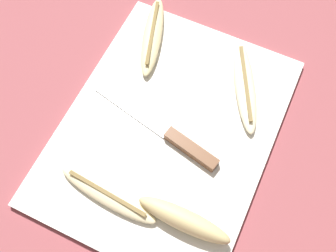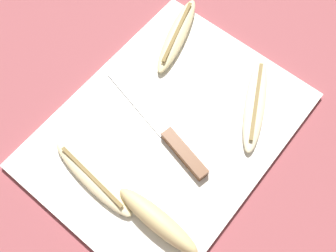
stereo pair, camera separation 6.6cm
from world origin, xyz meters
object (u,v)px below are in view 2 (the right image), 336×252
(banana_bright_far, at_px, (255,103))
(banana_spotted_left, at_px, (158,221))
(banana_soft_right, at_px, (177,35))
(knife, at_px, (174,141))
(banana_cream_curved, at_px, (93,178))

(banana_bright_far, relative_size, banana_spotted_left, 1.22)
(banana_soft_right, bearing_deg, knife, -142.81)
(banana_soft_right, xyz_separation_m, banana_spotted_left, (-0.29, -0.19, 0.01))
(banana_spotted_left, bearing_deg, banana_cream_curved, 95.95)
(banana_cream_curved, relative_size, banana_spotted_left, 1.17)
(banana_bright_far, height_order, banana_soft_right, banana_soft_right)
(knife, height_order, banana_spotted_left, banana_spotted_left)
(banana_soft_right, distance_m, banana_spotted_left, 0.35)
(banana_bright_far, bearing_deg, banana_cream_curved, 155.66)
(banana_cream_curved, height_order, banana_soft_right, banana_soft_right)
(banana_bright_far, height_order, banana_spotted_left, banana_spotted_left)
(knife, relative_size, banana_cream_curved, 1.44)
(banana_bright_far, xyz_separation_m, banana_soft_right, (0.03, 0.20, 0.00))
(knife, distance_m, banana_spotted_left, 0.14)
(banana_soft_right, bearing_deg, banana_bright_far, -97.69)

